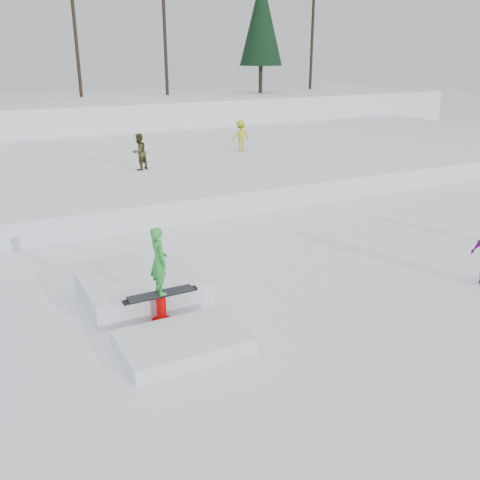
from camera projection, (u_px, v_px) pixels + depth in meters
name	position (u px, v px, depth m)	size (l,w,h in m)	color
ground	(263.00, 320.00, 11.39)	(120.00, 120.00, 0.00)	white
snow_berm	(40.00, 118.00, 36.01)	(60.00, 14.00, 2.40)	white
snow_midrise	(89.00, 167.00, 24.60)	(50.00, 18.00, 0.80)	white
treeline	(130.00, 19.00, 35.21)	(40.24, 4.22, 10.50)	black
walker_olive	(139.00, 152.00, 21.77)	(0.72, 0.56, 1.48)	#383215
walker_ygreen	(241.00, 136.00, 25.96)	(0.95, 0.55, 1.47)	gold
jib_rail_feature	(152.00, 299.00, 11.67)	(2.60, 4.40, 2.11)	white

